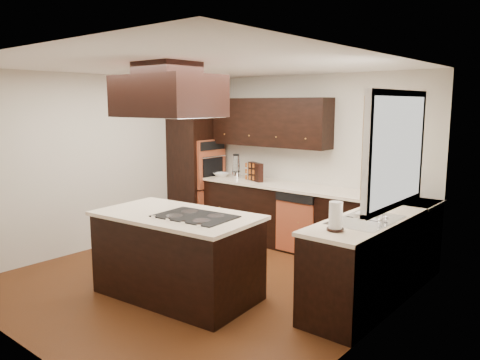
% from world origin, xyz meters
% --- Properties ---
extents(floor, '(4.20, 4.20, 0.02)m').
position_xyz_m(floor, '(0.00, 0.00, -0.01)').
color(floor, brown).
rests_on(floor, ground).
extents(ceiling, '(4.20, 4.20, 0.02)m').
position_xyz_m(ceiling, '(0.00, 0.00, 2.51)').
color(ceiling, white).
rests_on(ceiling, ground).
extents(wall_back, '(4.20, 0.02, 2.50)m').
position_xyz_m(wall_back, '(0.00, 2.11, 1.25)').
color(wall_back, beige).
rests_on(wall_back, ground).
extents(wall_front, '(4.20, 0.02, 2.50)m').
position_xyz_m(wall_front, '(0.00, -2.11, 1.25)').
color(wall_front, beige).
rests_on(wall_front, ground).
extents(wall_left, '(0.02, 4.20, 2.50)m').
position_xyz_m(wall_left, '(-2.11, 0.00, 1.25)').
color(wall_left, beige).
rests_on(wall_left, ground).
extents(wall_right, '(0.02, 4.20, 2.50)m').
position_xyz_m(wall_right, '(2.11, 0.00, 1.25)').
color(wall_right, beige).
rests_on(wall_right, ground).
extents(oven_column, '(0.65, 0.75, 2.12)m').
position_xyz_m(oven_column, '(-1.78, 1.71, 1.06)').
color(oven_column, black).
rests_on(oven_column, floor).
extents(wall_oven_face, '(0.05, 0.62, 0.78)m').
position_xyz_m(wall_oven_face, '(-1.43, 1.71, 1.12)').
color(wall_oven_face, '#B0502F').
rests_on(wall_oven_face, oven_column).
extents(base_cabinets_back, '(2.93, 0.60, 0.88)m').
position_xyz_m(base_cabinets_back, '(0.03, 1.80, 0.44)').
color(base_cabinets_back, black).
rests_on(base_cabinets_back, floor).
extents(base_cabinets_right, '(0.60, 2.40, 0.88)m').
position_xyz_m(base_cabinets_right, '(1.80, 0.90, 0.44)').
color(base_cabinets_right, black).
rests_on(base_cabinets_right, floor).
extents(countertop_back, '(2.93, 0.63, 0.04)m').
position_xyz_m(countertop_back, '(0.03, 1.79, 0.90)').
color(countertop_back, '#F9E5C6').
rests_on(countertop_back, base_cabinets_back).
extents(countertop_right, '(0.63, 2.40, 0.04)m').
position_xyz_m(countertop_right, '(1.79, 0.90, 0.90)').
color(countertop_right, '#F9E5C6').
rests_on(countertop_right, base_cabinets_right).
extents(upper_cabinets, '(2.00, 0.34, 0.72)m').
position_xyz_m(upper_cabinets, '(-0.43, 1.93, 1.81)').
color(upper_cabinets, black).
rests_on(upper_cabinets, wall_back).
extents(dishwasher_front, '(0.60, 0.05, 0.72)m').
position_xyz_m(dishwasher_front, '(0.33, 1.50, 0.40)').
color(dishwasher_front, '#B0502F').
rests_on(dishwasher_front, floor).
extents(window_frame, '(0.06, 1.32, 1.12)m').
position_xyz_m(window_frame, '(2.07, 0.55, 1.65)').
color(window_frame, silver).
rests_on(window_frame, wall_right).
extents(window_pane, '(0.00, 1.20, 1.00)m').
position_xyz_m(window_pane, '(2.10, 0.55, 1.65)').
color(window_pane, white).
rests_on(window_pane, wall_right).
extents(curtain_left, '(0.02, 0.34, 0.90)m').
position_xyz_m(curtain_left, '(2.01, 0.13, 1.70)').
color(curtain_left, beige).
rests_on(curtain_left, wall_right).
extents(curtain_right, '(0.02, 0.34, 0.90)m').
position_xyz_m(curtain_right, '(2.01, 0.97, 1.70)').
color(curtain_right, beige).
rests_on(curtain_right, wall_right).
extents(sink_rim, '(0.52, 0.84, 0.01)m').
position_xyz_m(sink_rim, '(1.80, 0.55, 0.92)').
color(sink_rim, silver).
rests_on(sink_rim, countertop_right).
extents(island, '(1.78, 1.09, 0.88)m').
position_xyz_m(island, '(0.11, -0.48, 0.44)').
color(island, black).
rests_on(island, floor).
extents(island_top, '(1.85, 1.15, 0.04)m').
position_xyz_m(island_top, '(0.11, -0.48, 0.90)').
color(island_top, '#F9E5C6').
rests_on(island_top, island).
extents(cooktop, '(0.85, 0.61, 0.01)m').
position_xyz_m(cooktop, '(0.37, -0.45, 0.93)').
color(cooktop, black).
rests_on(cooktop, island_top).
extents(range_hood, '(1.05, 0.72, 0.42)m').
position_xyz_m(range_hood, '(0.10, -0.55, 2.16)').
color(range_hood, black).
rests_on(range_hood, ceiling).
extents(hood_duct, '(0.55, 0.50, 0.13)m').
position_xyz_m(hood_duct, '(0.10, -0.55, 2.44)').
color(hood_duct, black).
rests_on(hood_duct, ceiling).
extents(blender_base, '(0.15, 0.15, 0.10)m').
position_xyz_m(blender_base, '(-0.98, 1.79, 0.97)').
color(blender_base, silver).
rests_on(blender_base, countertop_back).
extents(blender_pitcher, '(0.13, 0.13, 0.26)m').
position_xyz_m(blender_pitcher, '(-0.98, 1.79, 1.15)').
color(blender_pitcher, silver).
rests_on(blender_pitcher, blender_base).
extents(spice_rack, '(0.34, 0.21, 0.28)m').
position_xyz_m(spice_rack, '(-0.56, 1.77, 1.06)').
color(spice_rack, black).
rests_on(spice_rack, countertop_back).
extents(mixing_bowl, '(0.30, 0.30, 0.06)m').
position_xyz_m(mixing_bowl, '(-1.27, 1.76, 0.95)').
color(mixing_bowl, silver).
rests_on(mixing_bowl, countertop_back).
extents(soap_bottle, '(0.09, 0.09, 0.20)m').
position_xyz_m(soap_bottle, '(1.70, 0.96, 1.02)').
color(soap_bottle, silver).
rests_on(soap_bottle, countertop_right).
extents(paper_towel, '(0.17, 0.17, 0.27)m').
position_xyz_m(paper_towel, '(1.75, -0.00, 1.06)').
color(paper_towel, silver).
rests_on(paper_towel, countertop_right).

